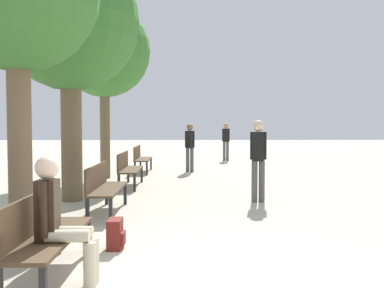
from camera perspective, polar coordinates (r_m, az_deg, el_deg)
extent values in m
plane|color=beige|center=(4.71, 1.88, -18.04)|extent=(80.00, 80.00, 0.00)
cube|color=#4C3823|center=(4.92, -18.21, -11.73)|extent=(0.48, 1.83, 0.04)
cube|color=#4C3823|center=(4.93, -20.69, -8.89)|extent=(0.04, 1.83, 0.43)
cube|color=black|center=(5.74, -13.66, -12.01)|extent=(0.06, 0.06, 0.43)
cube|color=black|center=(5.84, -17.43, -11.82)|extent=(0.06, 0.06, 0.43)
cube|color=#4C3823|center=(8.16, -11.10, -5.92)|extent=(0.48, 1.83, 0.04)
cube|color=#4C3823|center=(8.17, -12.62, -4.24)|extent=(0.04, 1.83, 0.43)
cube|color=black|center=(7.32, -10.79, -8.78)|extent=(0.06, 0.06, 0.43)
cube|color=black|center=(9.01, -8.90, -6.60)|extent=(0.06, 0.06, 0.43)
cube|color=black|center=(7.40, -13.77, -8.69)|extent=(0.06, 0.06, 0.43)
cube|color=black|center=(9.08, -11.32, -6.56)|extent=(0.06, 0.06, 0.43)
cube|color=#4C3823|center=(11.49, -8.12, -3.41)|extent=(0.48, 1.83, 0.04)
cube|color=#4C3823|center=(11.49, -9.21, -2.22)|extent=(0.04, 1.83, 0.43)
cube|color=black|center=(10.64, -7.67, -5.18)|extent=(0.06, 0.06, 0.43)
cube|color=black|center=(12.35, -6.73, -4.08)|extent=(0.06, 0.06, 0.43)
cube|color=black|center=(10.69, -9.73, -5.15)|extent=(0.06, 0.06, 0.43)
cube|color=black|center=(12.40, -8.50, -4.06)|extent=(0.06, 0.06, 0.43)
cube|color=#4C3823|center=(14.85, -6.50, -2.02)|extent=(0.48, 1.83, 0.04)
cube|color=#4C3823|center=(14.85, -7.34, -1.11)|extent=(0.04, 1.83, 0.43)
cube|color=black|center=(13.99, -6.05, -3.28)|extent=(0.06, 0.06, 0.43)
cube|color=black|center=(15.71, -5.49, -2.62)|extent=(0.06, 0.06, 0.43)
cube|color=black|center=(14.03, -7.62, -3.27)|extent=(0.06, 0.06, 0.43)
cube|color=black|center=(15.75, -6.89, -2.62)|extent=(0.06, 0.06, 0.43)
cylinder|color=brown|center=(6.82, -21.99, 1.00)|extent=(0.34, 0.34, 2.98)
cylinder|color=brown|center=(9.59, -15.77, 1.73)|extent=(0.45, 0.45, 3.05)
sphere|color=#38702D|center=(9.84, -15.95, 15.46)|extent=(2.96, 2.96, 2.96)
cylinder|color=brown|center=(13.38, -11.53, 2.15)|extent=(0.30, 0.30, 3.11)
sphere|color=#38702D|center=(13.56, -11.62, 12.03)|extent=(2.80, 2.80, 2.80)
cylinder|color=beige|center=(4.57, -16.28, -11.70)|extent=(0.44, 0.13, 0.13)
cylinder|color=beige|center=(4.61, -13.48, -15.46)|extent=(0.13, 0.13, 0.47)
cylinder|color=beige|center=(4.72, -15.77, -11.25)|extent=(0.44, 0.13, 0.13)
cylinder|color=beige|center=(4.75, -13.06, -14.89)|extent=(0.13, 0.13, 0.47)
cube|color=black|center=(4.66, -18.71, -8.36)|extent=(0.20, 0.24, 0.62)
cylinder|color=black|center=(4.53, -19.23, -8.28)|extent=(0.09, 0.09, 0.56)
cylinder|color=black|center=(4.77, -18.23, -7.70)|extent=(0.09, 0.09, 0.56)
sphere|color=beige|center=(4.59, -18.79, -2.99)|extent=(0.24, 0.24, 0.24)
cube|color=maroon|center=(5.92, -10.23, -11.71)|extent=(0.18, 0.33, 0.40)
cube|color=maroon|center=(5.92, -9.16, -12.30)|extent=(0.04, 0.23, 0.17)
cylinder|color=#4C4C4C|center=(19.42, 4.31, -0.98)|extent=(0.12, 0.12, 0.86)
cylinder|color=#4C4C4C|center=(19.44, 4.76, -0.98)|extent=(0.12, 0.12, 0.86)
cube|color=black|center=(19.40, 4.54, 1.17)|extent=(0.29, 0.27, 0.61)
cylinder|color=black|center=(19.38, 4.17, 1.22)|extent=(0.09, 0.09, 0.58)
cylinder|color=black|center=(19.41, 4.92, 1.21)|extent=(0.09, 0.09, 0.58)
sphere|color=#A37A5B|center=(19.39, 4.55, 2.42)|extent=(0.23, 0.23, 0.23)
cylinder|color=#4C4C4C|center=(14.81, -0.59, -2.15)|extent=(0.12, 0.12, 0.84)
cylinder|color=#4C4C4C|center=(14.81, -0.01, -2.15)|extent=(0.12, 0.12, 0.84)
cube|color=black|center=(14.76, -0.30, 0.63)|extent=(0.30, 0.29, 0.59)
cylinder|color=black|center=(14.76, -0.79, 0.68)|extent=(0.09, 0.09, 0.56)
cylinder|color=black|center=(14.77, 0.18, 0.68)|extent=(0.09, 0.09, 0.56)
sphere|color=brown|center=(14.76, -0.30, 2.24)|extent=(0.23, 0.23, 0.23)
cylinder|color=#4C4C4C|center=(9.25, 8.33, -4.97)|extent=(0.13, 0.13, 0.88)
cylinder|color=#4C4C4C|center=(9.27, 9.28, -4.96)|extent=(0.13, 0.13, 0.88)
cube|color=black|center=(9.19, 8.84, -0.32)|extent=(0.29, 0.26, 0.62)
cylinder|color=black|center=(9.17, 8.03, -0.23)|extent=(0.09, 0.09, 0.59)
cylinder|color=black|center=(9.21, 9.64, -0.22)|extent=(0.09, 0.09, 0.59)
sphere|color=beige|center=(9.18, 8.86, 2.40)|extent=(0.24, 0.24, 0.24)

